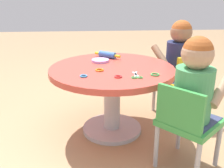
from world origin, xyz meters
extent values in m
plane|color=tan|center=(0.00, 0.00, 0.00)|extent=(10.00, 10.00, 0.00)
cylinder|color=silver|center=(0.00, 0.00, 0.01)|extent=(0.44, 0.44, 0.03)
cylinder|color=silver|center=(0.00, 0.00, 0.23)|extent=(0.12, 0.12, 0.46)
cylinder|color=#D84C3F|center=(0.00, 0.00, 0.48)|extent=(0.88, 0.88, 0.04)
cylinder|color=#B7B7BC|center=(-0.47, -0.60, 0.14)|extent=(0.03, 0.03, 0.28)
cylinder|color=#B7B7BC|center=(-0.28, -0.42, 0.14)|extent=(0.03, 0.03, 0.28)
cylinder|color=#B7B7BC|center=(-0.64, -0.40, 0.14)|extent=(0.03, 0.03, 0.28)
cylinder|color=#B7B7BC|center=(-0.45, -0.23, 0.14)|extent=(0.03, 0.03, 0.28)
cube|color=green|center=(-0.46, -0.41, 0.30)|extent=(0.42, 0.42, 0.04)
cube|color=green|center=(-0.55, -0.31, 0.43)|extent=(0.22, 0.20, 0.22)
cube|color=#3F4772|center=(-0.46, -0.41, 0.30)|extent=(0.38, 0.38, 0.04)
cylinder|color=#4CA566|center=(-0.46, -0.41, 0.47)|extent=(0.21, 0.21, 0.30)
sphere|color=tan|center=(-0.46, -0.41, 0.70)|extent=(0.17, 0.17, 0.17)
sphere|color=#B25926|center=(-0.46, -0.41, 0.71)|extent=(0.16, 0.16, 0.16)
cylinder|color=tan|center=(-0.48, -0.56, 0.49)|extent=(0.18, 0.20, 0.17)
cylinder|color=tan|center=(-0.31, -0.41, 0.49)|extent=(0.18, 0.20, 0.17)
cylinder|color=#B7B7BC|center=(0.43, -0.63, 0.14)|extent=(0.03, 0.03, 0.28)
cylinder|color=#B7B7BC|center=(0.32, -0.39, 0.14)|extent=(0.03, 0.03, 0.28)
cylinder|color=#B7B7BC|center=(0.19, -0.73, 0.14)|extent=(0.03, 0.03, 0.28)
cylinder|color=#B7B7BC|center=(0.09, -0.50, 0.14)|extent=(0.03, 0.03, 0.28)
cube|color=yellow|center=(0.26, -0.56, 0.30)|extent=(0.40, 0.40, 0.04)
cube|color=yellow|center=(0.14, -0.62, 0.43)|extent=(0.13, 0.26, 0.22)
cube|color=#3F4772|center=(0.26, -0.56, 0.30)|extent=(0.36, 0.35, 0.04)
cylinder|color=navy|center=(0.26, -0.56, 0.47)|extent=(0.21, 0.21, 0.30)
sphere|color=#997051|center=(0.26, -0.56, 0.70)|extent=(0.17, 0.17, 0.17)
sphere|color=#B25926|center=(0.26, -0.56, 0.71)|extent=(0.16, 0.16, 0.16)
cylinder|color=#997051|center=(0.39, -0.62, 0.49)|extent=(0.22, 0.14, 0.17)
cylinder|color=#997051|center=(0.30, -0.42, 0.49)|extent=(0.22, 0.14, 0.17)
cylinder|color=#3F72CC|center=(0.27, 0.02, 0.52)|extent=(0.12, 0.14, 0.05)
cylinder|color=yellow|center=(0.33, 0.09, 0.52)|extent=(0.04, 0.05, 0.02)
cylinder|color=yellow|center=(0.22, -0.06, 0.52)|extent=(0.04, 0.05, 0.02)
cube|color=silver|center=(-0.18, -0.14, 0.50)|extent=(0.11, 0.04, 0.01)
cube|color=silver|center=(-0.18, -0.14, 0.50)|extent=(0.11, 0.04, 0.01)
torus|color=green|center=(-0.24, -0.15, 0.50)|extent=(0.04, 0.04, 0.01)
torus|color=green|center=(-0.24, -0.12, 0.50)|extent=(0.04, 0.04, 0.01)
cylinder|color=#CC99E5|center=(0.16, 0.08, 0.51)|extent=(0.13, 0.13, 0.02)
torus|color=#4CB259|center=(-0.20, -0.26, 0.50)|extent=(0.06, 0.06, 0.01)
torus|color=red|center=(-0.22, -0.02, 0.50)|extent=(0.05, 0.05, 0.01)
torus|color=orange|center=(-0.07, 0.09, 0.50)|extent=(0.06, 0.06, 0.01)
torus|color=#3F99D8|center=(-0.20, 0.19, 0.50)|extent=(0.05, 0.05, 0.01)
camera|label=1|loc=(-1.77, 0.13, 1.02)|focal=42.28mm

